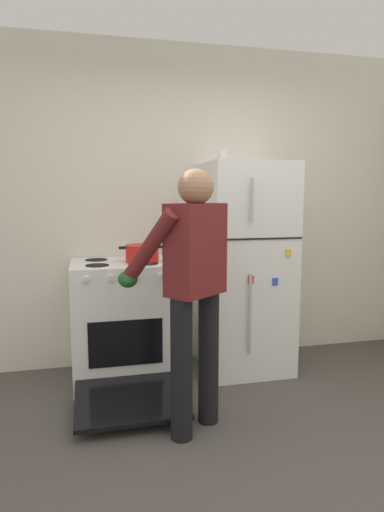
{
  "coord_description": "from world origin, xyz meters",
  "views": [
    {
      "loc": [
        -0.76,
        -1.82,
        1.44
      ],
      "look_at": [
        -0.01,
        1.32,
        1.0
      ],
      "focal_mm": 30.79,
      "sensor_mm": 36.0,
      "label": 1
    }
  ],
  "objects": [
    {
      "name": "ground",
      "position": [
        0.0,
        0.0,
        0.0
      ],
      "size": [
        8.0,
        8.0,
        0.0
      ],
      "primitive_type": "plane",
      "color": "#4C4742"
    },
    {
      "name": "red_pot",
      "position": [
        -0.36,
        1.52,
        1.01
      ],
      "size": [
        0.35,
        0.25,
        0.13
      ],
      "color": "red",
      "rests_on": "stove_range"
    },
    {
      "name": "coffee_mug",
      "position": [
        0.32,
        1.62,
        1.75
      ],
      "size": [
        0.11,
        0.08,
        0.1
      ],
      "color": "silver",
      "rests_on": "refrigerator"
    },
    {
      "name": "stove_range",
      "position": [
        -0.52,
        1.55,
        0.46
      ],
      "size": [
        0.76,
        1.24,
        0.94
      ],
      "color": "white",
      "rests_on": "ground"
    },
    {
      "name": "person_cook",
      "position": [
        -0.16,
        0.7,
        0.95
      ],
      "size": [
        0.66,
        0.7,
        1.6
      ],
      "color": "black",
      "rests_on": "ground"
    },
    {
      "name": "refrigerator",
      "position": [
        0.5,
        1.57,
        0.85
      ],
      "size": [
        0.68,
        0.72,
        1.71
      ],
      "color": "white",
      "rests_on": "ground"
    },
    {
      "name": "kitchen_wall_back",
      "position": [
        0.0,
        1.95,
        1.35
      ],
      "size": [
        6.0,
        0.1,
        2.7
      ],
      "primitive_type": "cube",
      "color": "silver",
      "rests_on": "ground"
    }
  ]
}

